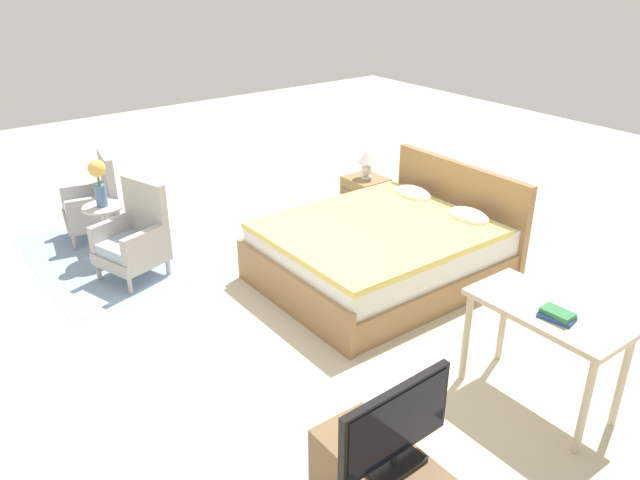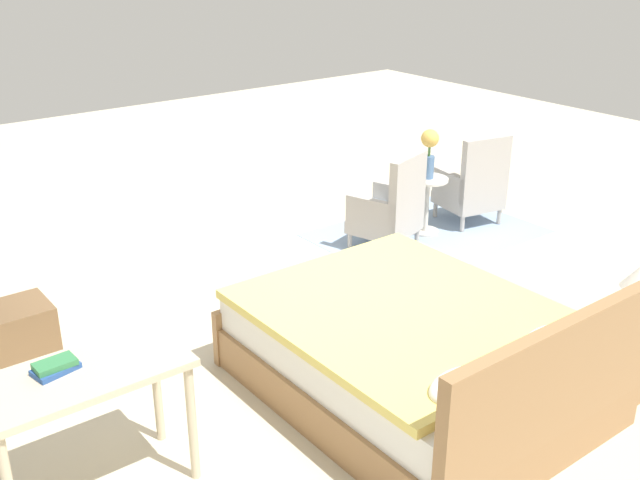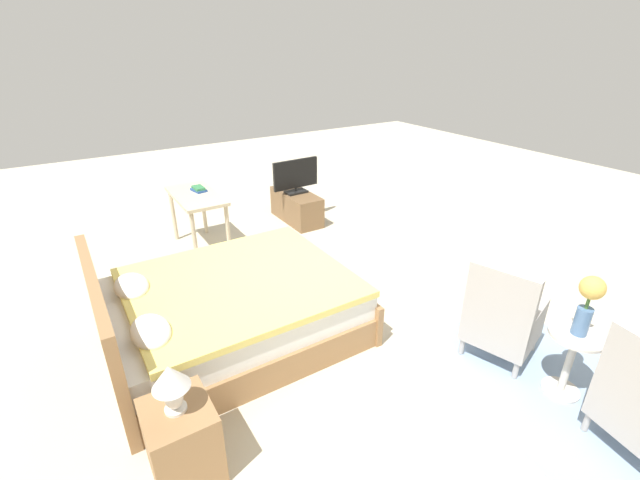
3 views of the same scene
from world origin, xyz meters
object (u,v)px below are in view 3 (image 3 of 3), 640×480
vanity_desk (197,203)px  book_stack (199,189)px  tv_stand (296,207)px  tv_flatscreen (296,176)px  nightstand (182,441)px  side_table (571,356)px  bed (228,310)px  flower_vase (589,300)px  table_lamp (171,382)px  armchair_by_window_right (501,319)px

vanity_desk → book_stack: (0.11, -0.07, 0.14)m
tv_stand → tv_flatscreen: bearing=2.0°
book_stack → tv_flatscreen: bearing=-87.2°
tv_flatscreen → book_stack: (-0.07, 1.46, 0.08)m
nightstand → book_stack: 3.48m
side_table → tv_stand: 4.19m
tv_stand → vanity_desk: size_ratio=0.92×
tv_stand → tv_flatscreen: size_ratio=1.32×
bed → flower_vase: 2.88m
book_stack → tv_stand: bearing=-87.3°
side_table → table_lamp: size_ratio=1.71×
bed → tv_stand: 2.88m
bed → vanity_desk: size_ratio=2.08×
bed → tv_flatscreen: bearing=-41.7°
side_table → nightstand: side_table is taller
nightstand → flower_vase: bearing=-108.1°
side_table → table_lamp: bearing=71.9°
armchair_by_window_right → vanity_desk: bearing=23.4°
armchair_by_window_right → tv_stand: armchair_by_window_right is taller
armchair_by_window_right → book_stack: size_ratio=3.86×
bed → tv_flatscreen: (2.15, -1.92, 0.41)m
tv_stand → book_stack: bearing=92.7°
nightstand → tv_flatscreen: tv_flatscreen is taller
flower_vase → book_stack: 4.38m
side_table → table_lamp: table_lamp is taller
bed → book_stack: (2.08, -0.45, 0.48)m
bed → vanity_desk: bed is taller
table_lamp → vanity_desk: size_ratio=0.32×
tv_stand → table_lamp: bearing=141.1°
bed → side_table: bearing=-136.1°
vanity_desk → tv_flatscreen: bearing=-83.4°
side_table → tv_flatscreen: bearing=0.6°
bed → tv_stand: bed is taller
side_table → flower_vase: flower_vase is taller
flower_vase → tv_stand: (4.18, 0.04, -0.63)m
side_table → vanity_desk: vanity_desk is taller
flower_vase → tv_flatscreen: flower_vase is taller
nightstand → book_stack: (3.23, -1.20, 0.51)m
flower_vase → table_lamp: size_ratio=1.45×
flower_vase → vanity_desk: 4.31m
bed → flower_vase: (-2.03, -1.96, 0.56)m
bed → table_lamp: bed is taller
bed → flower_vase: bearing=-136.1°
bed → tv_stand: bearing=-41.7°
bed → tv_stand: (2.15, -1.92, -0.07)m
vanity_desk → book_stack: bearing=-34.6°
flower_vase → vanity_desk: bearing=21.5°
bed → nightstand: bed is taller
tv_stand → book_stack: book_stack is taller
nightstand → vanity_desk: vanity_desk is taller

